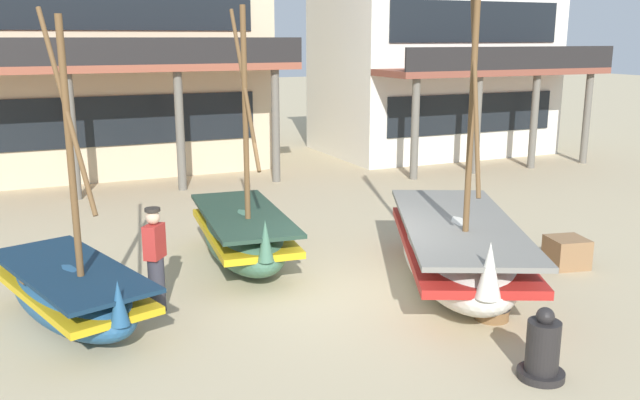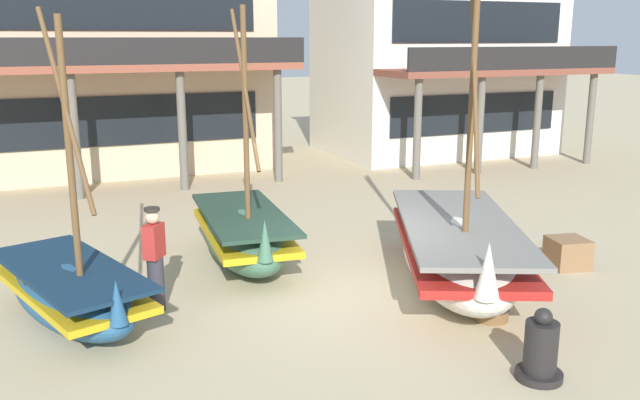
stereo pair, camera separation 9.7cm
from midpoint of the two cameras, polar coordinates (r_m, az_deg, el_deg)
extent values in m
plane|color=tan|center=(11.70, 2.20, -7.74)|extent=(120.00, 120.00, 0.00)
ellipsoid|color=#23517A|center=(11.01, -19.89, -7.50)|extent=(2.30, 3.72, 0.89)
cube|color=gold|center=(10.97, -19.94, -6.96)|extent=(2.27, 3.59, 0.11)
cube|color=#132C43|center=(10.88, -20.07, -5.49)|extent=(2.32, 3.67, 0.06)
cone|color=#23517A|center=(9.41, -16.36, -8.22)|extent=(0.33, 0.33, 0.62)
cylinder|color=brown|center=(10.06, -19.96, 3.21)|extent=(0.10, 0.10, 3.92)
cylinder|color=brown|center=(9.97, -20.29, 7.16)|extent=(0.51, 1.44, 2.75)
cube|color=brown|center=(11.14, -20.51, -5.61)|extent=(1.25, 0.53, 0.06)
ellipsoid|color=silver|center=(12.09, 11.64, -4.39)|extent=(3.74, 5.27, 1.16)
cube|color=red|center=(12.05, 11.68, -3.73)|extent=(3.68, 5.10, 0.14)
cube|color=gray|center=(11.94, 11.77, -1.95)|extent=(3.75, 5.20, 0.08)
cone|color=silver|center=(9.71, 14.18, -5.76)|extent=(0.48, 0.48, 0.81)
cylinder|color=brown|center=(10.94, 12.95, 9.58)|extent=(0.10, 0.10, 5.48)
cylinder|color=brown|center=(10.92, 13.05, 11.53)|extent=(0.79, 1.60, 4.07)
cube|color=brown|center=(12.33, 11.44, -2.06)|extent=(1.64, 0.87, 0.06)
ellipsoid|color=#427056|center=(13.08, -6.21, -3.15)|extent=(1.73, 3.83, 1.01)
cube|color=gold|center=(13.04, -6.22, -2.61)|extent=(1.73, 3.68, 0.12)
cube|color=#243D2F|center=(12.95, -6.26, -1.17)|extent=(1.77, 3.76, 0.07)
cone|color=#427056|center=(11.28, -4.39, -3.41)|extent=(0.30, 0.30, 0.71)
cylinder|color=brown|center=(12.17, -6.02, 6.38)|extent=(0.10, 0.10, 4.06)
cylinder|color=brown|center=(12.11, -6.10, 9.43)|extent=(0.26, 2.02, 2.70)
cube|color=brown|center=(13.24, -6.49, -1.35)|extent=(1.33, 0.28, 0.06)
cylinder|color=#33333D|center=(11.10, -13.32, -6.88)|extent=(0.26, 0.26, 0.88)
cube|color=#B22D28|center=(10.88, -13.52, -3.37)|extent=(0.39, 0.42, 0.54)
sphere|color=beige|center=(10.77, -13.63, -1.38)|extent=(0.22, 0.22, 0.22)
cylinder|color=#2D2823|center=(10.74, -13.67, -0.76)|extent=(0.24, 0.24, 0.05)
cylinder|color=black|center=(9.37, 18.14, -13.77)|extent=(0.60, 0.60, 0.10)
cylinder|color=black|center=(9.20, 18.32, -11.63)|extent=(0.42, 0.42, 0.67)
sphere|color=black|center=(9.04, 18.51, -9.29)|extent=(0.23, 0.23, 0.23)
cylinder|color=brown|center=(10.83, 14.47, -7.97)|extent=(0.52, 0.52, 0.70)
torus|color=black|center=(10.78, 14.52, -7.21)|extent=(0.56, 0.56, 0.03)
torus|color=black|center=(10.89, 14.43, -8.73)|extent=(0.56, 0.56, 0.03)
cube|color=olive|center=(13.67, 20.23, -4.18)|extent=(0.80, 0.80, 0.56)
cube|color=beige|center=(24.03, -17.75, 14.69)|extent=(9.94, 6.19, 9.98)
cube|color=black|center=(21.06, -16.24, 6.41)|extent=(8.35, 0.06, 1.46)
cube|color=black|center=(20.94, -16.85, 15.47)|extent=(8.35, 0.06, 1.46)
cube|color=brown|center=(19.85, -16.13, 10.65)|extent=(9.94, 2.25, 0.20)
cylinder|color=#666056|center=(19.09, -19.70, 4.97)|extent=(0.24, 0.24, 3.33)
cylinder|color=#666056|center=(19.47, -11.32, 5.65)|extent=(0.24, 0.24, 3.33)
cylinder|color=#666056|center=(20.24, -3.41, 6.18)|extent=(0.24, 0.24, 3.33)
cube|color=black|center=(18.77, -15.77, 11.91)|extent=(9.94, 0.08, 0.70)
cube|color=silver|center=(26.22, 9.68, 10.73)|extent=(7.93, 5.29, 6.10)
cube|color=black|center=(24.12, 13.01, 7.07)|extent=(6.66, 0.06, 1.34)
cube|color=black|center=(23.99, 13.40, 14.32)|extent=(6.66, 0.06, 1.34)
cube|color=brown|center=(23.17, 14.75, 10.38)|extent=(7.93, 2.16, 0.20)
cylinder|color=#666056|center=(20.76, 8.30, 5.86)|extent=(0.24, 0.24, 3.05)
cylinder|color=#666056|center=(22.03, 13.36, 6.07)|extent=(0.24, 0.24, 3.05)
cylinder|color=#666056|center=(23.44, 17.85, 6.22)|extent=(0.24, 0.24, 3.05)
cylinder|color=#666056|center=(24.98, 21.81, 6.32)|extent=(0.24, 0.24, 3.05)
cube|color=black|center=(22.35, 16.47, 11.33)|extent=(7.93, 0.08, 0.70)
camera|label=1|loc=(0.05, -89.77, 0.06)|focal=38.18mm
camera|label=2|loc=(0.05, 90.23, -0.06)|focal=38.18mm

